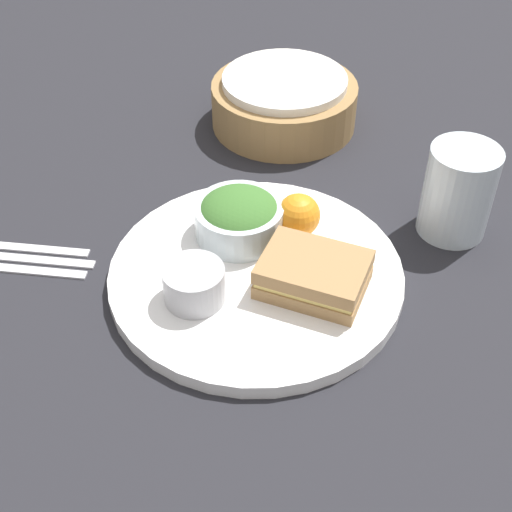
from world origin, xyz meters
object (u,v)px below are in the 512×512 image
(sandwich, at_px, (313,274))
(spoon, at_px, (28,247))
(plate, at_px, (256,275))
(dressing_cup, at_px, (194,284))
(fork, at_px, (16,268))
(knife, at_px, (22,258))
(bread_basket, at_px, (284,102))
(salad_bowl, at_px, (239,217))
(drink_glass, at_px, (458,192))

(sandwich, relative_size, spoon, 0.80)
(plate, xyz_separation_m, sandwich, (0.07, -0.01, 0.03))
(sandwich, bearing_deg, dressing_cup, -156.70)
(fork, height_order, knife, same)
(bread_basket, bearing_deg, spoon, -121.92)
(bread_basket, distance_m, fork, 0.44)
(sandwich, bearing_deg, salad_bowl, 148.16)
(fork, bearing_deg, salad_bowl, -162.82)
(plate, relative_size, drink_glass, 2.91)
(plate, distance_m, salad_bowl, 0.07)
(drink_glass, bearing_deg, spoon, -159.61)
(sandwich, distance_m, spoon, 0.34)
(sandwich, distance_m, bread_basket, 0.36)
(plate, bearing_deg, dressing_cup, -129.60)
(bread_basket, xyz_separation_m, fork, (-0.21, -0.39, -0.03))
(sandwich, xyz_separation_m, dressing_cup, (-0.12, -0.05, 0.00))
(fork, distance_m, spoon, 0.04)
(dressing_cup, xyz_separation_m, spoon, (-0.22, 0.04, -0.03))
(salad_bowl, height_order, dressing_cup, salad_bowl)
(salad_bowl, xyz_separation_m, knife, (-0.23, -0.09, -0.04))
(dressing_cup, height_order, knife, dressing_cup)
(drink_glass, distance_m, knife, 0.51)
(sandwich, distance_m, salad_bowl, 0.12)
(sandwich, xyz_separation_m, bread_basket, (-0.12, 0.34, 0.00))
(plate, bearing_deg, sandwich, -8.67)
(dressing_cup, height_order, fork, dressing_cup)
(dressing_cup, bearing_deg, salad_bowl, 82.84)
(plate, distance_m, fork, 0.27)
(bread_basket, xyz_separation_m, spoon, (-0.22, -0.35, -0.03))
(salad_bowl, height_order, bread_basket, bread_basket)
(bread_basket, bearing_deg, salad_bowl, -86.34)
(sandwich, height_order, salad_bowl, salad_bowl)
(knife, bearing_deg, drink_glass, -166.34)
(salad_bowl, xyz_separation_m, spoon, (-0.24, -0.08, -0.04))
(drink_glass, bearing_deg, salad_bowl, -157.21)
(salad_bowl, relative_size, knife, 0.60)
(sandwich, relative_size, bread_basket, 0.57)
(salad_bowl, relative_size, spoon, 0.70)
(fork, bearing_deg, spoon, -90.00)
(spoon, bearing_deg, plate, 176.20)
(drink_glass, bearing_deg, sandwich, -129.63)
(drink_glass, height_order, spoon, drink_glass)
(bread_basket, height_order, fork, bread_basket)
(salad_bowl, xyz_separation_m, dressing_cup, (-0.01, -0.11, -0.01))
(bread_basket, bearing_deg, dressing_cup, -89.50)
(spoon, bearing_deg, dressing_cup, 161.95)
(salad_bowl, bearing_deg, sandwich, -31.84)
(sandwich, relative_size, dressing_cup, 1.81)
(plate, height_order, knife, plate)
(plate, bearing_deg, salad_bowl, 123.74)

